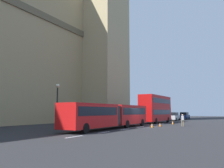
% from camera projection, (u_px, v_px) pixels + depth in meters
% --- Properties ---
extents(ground_plane, '(160.00, 160.00, 0.00)m').
position_uv_depth(ground_plane, '(141.00, 127.00, 31.70)').
color(ground_plane, '#262628').
extents(lane_centre_marking, '(25.20, 0.16, 0.01)m').
position_uv_depth(lane_centre_marking, '(133.00, 128.00, 29.33)').
color(lane_centre_marking, silver).
rests_on(lane_centre_marking, ground_plane).
extents(articulated_bus, '(16.82, 2.54, 2.90)m').
position_uv_depth(articulated_bus, '(111.00, 114.00, 28.77)').
color(articulated_bus, red).
rests_on(articulated_bus, ground_plane).
extents(double_decker_bus, '(10.92, 2.54, 4.90)m').
position_uv_depth(double_decker_bus, '(156.00, 108.00, 43.07)').
color(double_decker_bus, '#B20F0F').
rests_on(double_decker_bus, ground_plane).
extents(sedan_lead, '(4.40, 1.86, 1.85)m').
position_uv_depth(sedan_lead, '(174.00, 116.00, 53.95)').
color(sedan_lead, '#B7B7BC').
rests_on(sedan_lead, ground_plane).
extents(sedan_trailing, '(4.40, 1.86, 1.85)m').
position_uv_depth(sedan_trailing, '(185.00, 116.00, 61.26)').
color(sedan_trailing, navy).
rests_on(sedan_trailing, ground_plane).
extents(traffic_cone_west, '(0.36, 0.36, 0.58)m').
position_uv_depth(traffic_cone_west, '(152.00, 125.00, 30.30)').
color(traffic_cone_west, black).
rests_on(traffic_cone_west, ground_plane).
extents(traffic_cone_middle, '(0.36, 0.36, 0.58)m').
position_uv_depth(traffic_cone_middle, '(160.00, 125.00, 32.23)').
color(traffic_cone_middle, black).
rests_on(traffic_cone_middle, ground_plane).
extents(traffic_cone_east, '(0.36, 0.36, 0.58)m').
position_uv_depth(traffic_cone_east, '(173.00, 123.00, 37.71)').
color(traffic_cone_east, black).
rests_on(traffic_cone_east, ground_plane).
extents(street_lamp, '(0.44, 0.44, 5.27)m').
position_uv_depth(street_lamp, '(57.00, 103.00, 27.16)').
color(street_lamp, black).
rests_on(street_lamp, ground_plane).
extents(pedestrian_near_cones, '(0.47, 0.40, 1.69)m').
position_uv_depth(pedestrian_near_cones, '(183.00, 120.00, 33.05)').
color(pedestrian_near_cones, '#726651').
rests_on(pedestrian_near_cones, ground_plane).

